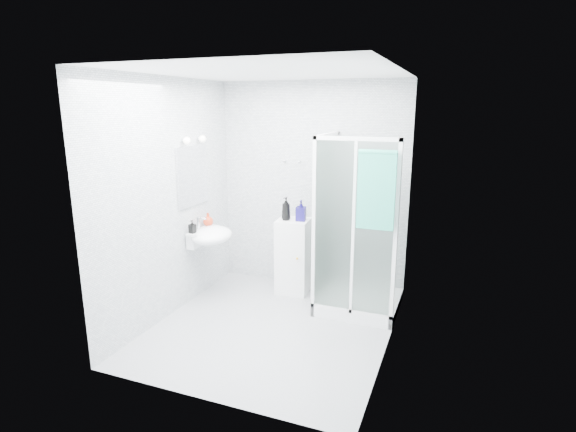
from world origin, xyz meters
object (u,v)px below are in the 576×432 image
at_px(hand_towel, 376,188).
at_px(soap_dispenser_orange, 208,219).
at_px(shower_enclosure, 352,272).
at_px(shampoo_bottle_a, 286,209).
at_px(soap_dispenser_black, 192,227).
at_px(wall_basin, 210,236).
at_px(shampoo_bottle_b, 301,211).
at_px(storage_cabinet, 293,256).

relative_size(hand_towel, soap_dispenser_orange, 4.95).
xyz_separation_m(shower_enclosure, shampoo_bottle_a, (-0.88, 0.19, 0.63)).
distance_m(shampoo_bottle_a, soap_dispenser_black, 1.14).
height_order(wall_basin, hand_towel, hand_towel).
bearing_deg(shower_enclosure, shampoo_bottle_b, 162.13).
xyz_separation_m(shower_enclosure, wall_basin, (-1.66, -0.32, 0.35)).
relative_size(wall_basin, shampoo_bottle_a, 1.97).
xyz_separation_m(storage_cabinet, soap_dispenser_black, (-0.98, -0.73, 0.47)).
bearing_deg(wall_basin, shampoo_bottle_a, 33.26).
xyz_separation_m(wall_basin, hand_towel, (1.96, -0.09, 0.71)).
bearing_deg(shampoo_bottle_a, soap_dispenser_black, -142.79).
xyz_separation_m(shampoo_bottle_b, soap_dispenser_black, (-1.08, -0.72, -0.13)).
bearing_deg(shampoo_bottle_b, wall_basin, -150.42).
bearing_deg(shower_enclosure, wall_basin, -169.19).
height_order(storage_cabinet, shampoo_bottle_b, shampoo_bottle_b).
bearing_deg(shower_enclosure, storage_cabinet, 163.50).
distance_m(hand_towel, shampoo_bottle_a, 1.39).
distance_m(storage_cabinet, shampoo_bottle_b, 0.60).
xyz_separation_m(storage_cabinet, soap_dispenser_orange, (-0.98, -0.38, 0.47)).
height_order(wall_basin, soap_dispenser_black, soap_dispenser_black).
distance_m(soap_dispenser_orange, soap_dispenser_black, 0.35).
height_order(hand_towel, shampoo_bottle_b, hand_towel).
bearing_deg(wall_basin, shower_enclosure, 10.81).
bearing_deg(hand_towel, shampoo_bottle_a, 153.43).
bearing_deg(soap_dispenser_orange, soap_dispenser_black, -90.00).
bearing_deg(shampoo_bottle_a, wall_basin, -146.74).
distance_m(shower_enclosure, wall_basin, 1.72).
height_order(shower_enclosure, soap_dispenser_orange, shower_enclosure).
bearing_deg(shampoo_bottle_a, soap_dispenser_orange, -159.73).
xyz_separation_m(wall_basin, shampoo_bottle_b, (0.95, 0.54, 0.27)).
bearing_deg(storage_cabinet, hand_towel, -34.79).
bearing_deg(soap_dispenser_black, hand_towel, 2.46).
bearing_deg(soap_dispenser_black, soap_dispenser_orange, 90.00).
relative_size(shower_enclosure, soap_dispenser_black, 13.29).
distance_m(shower_enclosure, hand_towel, 1.17).
xyz_separation_m(shampoo_bottle_a, shampoo_bottle_b, (0.18, 0.03, -0.02)).
bearing_deg(shampoo_bottle_a, storage_cabinet, 30.43).
bearing_deg(shower_enclosure, shampoo_bottle_a, 167.71).
distance_m(shampoo_bottle_b, soap_dispenser_black, 1.30).
bearing_deg(soap_dispenser_orange, shampoo_bottle_a, 20.27).
bearing_deg(soap_dispenser_orange, storage_cabinet, 21.15).
bearing_deg(shampoo_bottle_b, storage_cabinet, 173.31).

